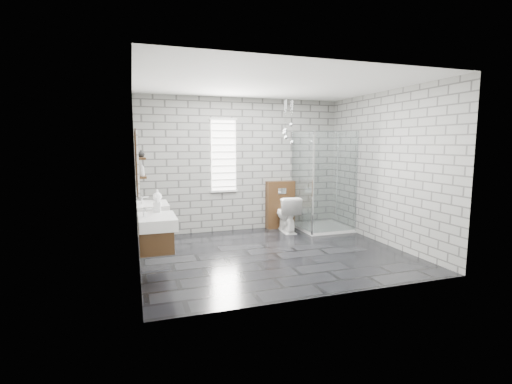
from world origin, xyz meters
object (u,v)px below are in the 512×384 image
vanity_right (150,209)px  toilet (287,214)px  cistern_panel (280,205)px  shower_enclosure (321,207)px  vanity_left (154,223)px

vanity_right → toilet: size_ratio=2.13×
cistern_panel → shower_enclosure: size_ratio=0.49×
toilet → shower_enclosure: bearing=174.0°
vanity_right → toilet: bearing=17.0°
shower_enclosure → toilet: shower_enclosure is taller
vanity_right → shower_enclosure: (3.41, 0.68, -0.25)m
vanity_right → toilet: vanity_right is taller
cistern_panel → shower_enclosure: bearing=-36.4°
vanity_left → cistern_panel: bearing=40.2°
vanity_left → vanity_right: (0.00, 1.09, 0.00)m
vanity_right → shower_enclosure: 3.48m
toilet → cistern_panel: bearing=-84.3°
vanity_left → vanity_right: bearing=90.0°
shower_enclosure → vanity_left: bearing=-152.6°
cistern_panel → toilet: bearing=-90.0°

